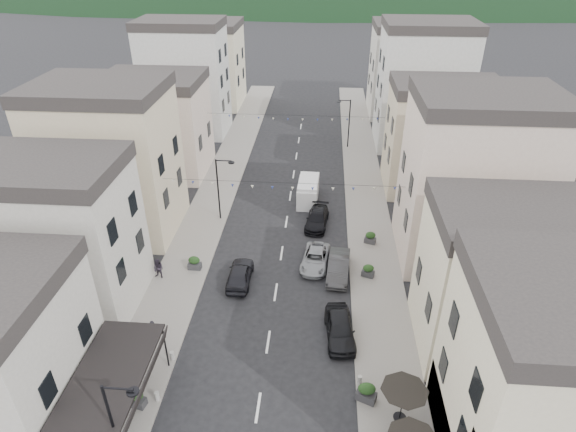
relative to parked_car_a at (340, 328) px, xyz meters
name	(u,v)px	position (x,y,z in m)	size (l,w,h in m)	color
sidewalk_left	(219,188)	(-12.10, 20.18, -0.70)	(4.00, 76.00, 0.12)	slate
sidewalk_right	(365,193)	(2.90, 20.18, -0.70)	(4.00, 76.00, 0.12)	slate
bistro_building	(569,393)	(9.90, -7.82, 4.24)	(10.00, 8.00, 10.00)	beige
boutique_awning	(115,375)	(-11.85, -6.82, 2.36)	(3.77, 7.50, 3.28)	black
buildings_row_left	(161,112)	(-19.10, 25.93, 5.36)	(10.20, 54.16, 14.00)	#ACA89E
buildings_row_right	(436,120)	(9.90, 24.77, 5.56)	(10.20, 54.16, 14.50)	beige
streetlamp_left_near	(117,421)	(-10.42, -9.82, 2.94)	(1.70, 0.56, 6.00)	black
streetlamp_left_far	(221,183)	(-10.42, 14.18, 2.94)	(1.70, 0.56, 6.00)	black
streetlamp_right_far	(347,119)	(1.22, 32.18, 2.94)	(1.70, 0.56, 6.00)	black
bollards	(257,410)	(-4.60, -6.32, -0.34)	(11.66, 10.26, 0.60)	gray
bunting_near	(282,187)	(-4.60, 10.18, 4.89)	(19.00, 0.28, 0.62)	black
bunting_far	(295,118)	(-4.60, 26.18, 4.89)	(19.00, 0.28, 0.62)	black
parked_car_a	(340,328)	(0.00, 0.00, 0.00)	(1.79, 4.45, 1.52)	black
parked_car_b	(338,267)	(0.00, 6.63, -0.01)	(1.58, 4.53, 1.49)	#2D2C2F
parked_car_c	(315,259)	(-1.80, 7.75, -0.15)	(2.03, 4.41, 1.23)	gray
parked_car_d	(317,219)	(-1.80, 13.84, -0.11)	(1.83, 4.50, 1.30)	black
parked_car_e	(240,274)	(-7.40, 5.19, -0.03)	(1.71, 4.25, 1.45)	black
delivery_van	(308,190)	(-2.80, 18.37, 0.36)	(2.04, 4.81, 2.27)	silver
pedestrian_a	(154,331)	(-11.86, -1.37, 0.17)	(0.59, 0.39, 1.61)	black
pedestrian_b	(158,269)	(-13.58, 5.11, 0.19)	(0.81, 0.63, 1.67)	#27222D
planter_la	(136,398)	(-11.32, -6.25, -0.08)	(1.12, 0.77, 1.15)	#2A292C
planter_lb	(194,263)	(-11.17, 6.40, -0.09)	(1.03, 0.59, 1.13)	#303033
planter_ra	(366,392)	(1.40, -4.92, -0.03)	(1.28, 1.01, 1.26)	#2B2B2D
planter_rb	(368,271)	(2.26, 6.48, -0.13)	(1.06, 0.80, 1.05)	#2E2E30
planter_rc	(370,238)	(2.75, 11.11, -0.12)	(1.07, 0.79, 1.07)	#333235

